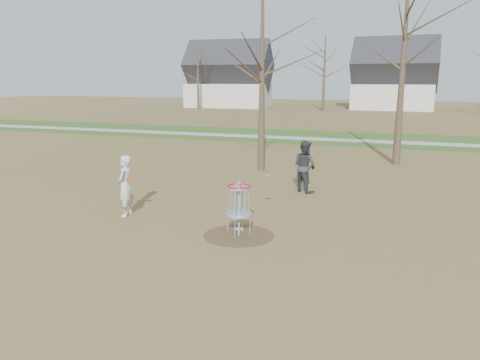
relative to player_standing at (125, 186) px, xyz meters
name	(u,v)px	position (x,y,z in m)	size (l,w,h in m)	color
ground	(239,236)	(3.68, -0.59, -0.88)	(160.00, 160.00, 0.00)	brown
green_band	(344,138)	(3.68, 20.41, -0.88)	(160.00, 8.00, 0.01)	#2D5119
footpath	(342,140)	(3.68, 19.41, -0.87)	(160.00, 1.50, 0.01)	#9E9E99
dirt_circle	(239,235)	(3.68, -0.59, -0.88)	(1.80, 1.80, 0.01)	#47331E
player_standing	(125,186)	(0.00, 0.00, 0.00)	(0.64, 0.42, 1.77)	silver
player_throwing	(305,166)	(4.25, 4.64, 0.02)	(0.88, 0.69, 1.81)	#303134
disc_grounded	(239,229)	(3.53, -0.14, -0.86)	(0.22, 0.22, 0.02)	silver
discs_in_play	(202,177)	(2.14, 0.64, 0.28)	(3.87, 1.64, 0.15)	orange
disc_golf_basket	(239,201)	(3.68, -0.59, 0.03)	(0.64, 0.64, 1.35)	#9EA3AD
bare_trees	(387,63)	(5.45, 35.20, 4.46)	(52.62, 44.98, 9.00)	#382B1E
houses_row	(413,82)	(7.99, 51.97, 2.64)	(56.51, 10.01, 7.26)	silver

